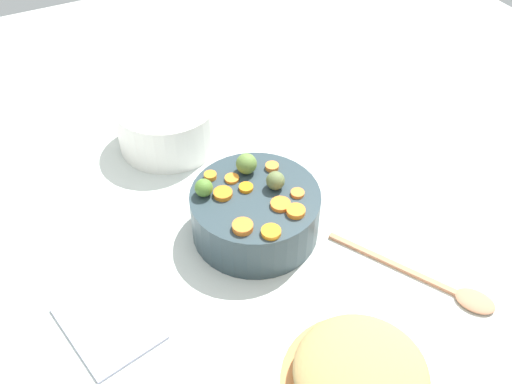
% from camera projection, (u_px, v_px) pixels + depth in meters
% --- Properties ---
extents(tabletop, '(2.40, 2.40, 0.02)m').
position_uv_depth(tabletop, '(258.00, 233.00, 1.17)').
color(tabletop, silver).
rests_on(tabletop, ground).
extents(serving_bowl_carrots, '(0.25, 0.25, 0.10)m').
position_uv_depth(serving_bowl_carrots, '(256.00, 214.00, 1.12)').
color(serving_bowl_carrots, '#2E3E45').
rests_on(serving_bowl_carrots, tabletop).
extents(stuffing_mound, '(0.19, 0.19, 0.05)m').
position_uv_depth(stuffing_mound, '(361.00, 373.00, 0.79)').
color(stuffing_mound, tan).
rests_on(stuffing_mound, metal_pot).
extents(carrot_slice_0, '(0.03, 0.03, 0.01)m').
position_uv_depth(carrot_slice_0, '(210.00, 176.00, 1.12)').
color(carrot_slice_0, orange).
rests_on(carrot_slice_0, serving_bowl_carrots).
extents(carrot_slice_1, '(0.03, 0.03, 0.01)m').
position_uv_depth(carrot_slice_1, '(246.00, 188.00, 1.10)').
color(carrot_slice_1, orange).
rests_on(carrot_slice_1, serving_bowl_carrots).
extents(carrot_slice_2, '(0.04, 0.04, 0.01)m').
position_uv_depth(carrot_slice_2, '(271.00, 232.00, 1.01)').
color(carrot_slice_2, orange).
rests_on(carrot_slice_2, serving_bowl_carrots).
extents(carrot_slice_3, '(0.05, 0.05, 0.01)m').
position_uv_depth(carrot_slice_3, '(243.00, 227.00, 1.02)').
color(carrot_slice_3, orange).
rests_on(carrot_slice_3, serving_bowl_carrots).
extents(carrot_slice_4, '(0.04, 0.04, 0.01)m').
position_uv_depth(carrot_slice_4, '(232.00, 179.00, 1.12)').
color(carrot_slice_4, orange).
rests_on(carrot_slice_4, serving_bowl_carrots).
extents(carrot_slice_5, '(0.05, 0.05, 0.01)m').
position_uv_depth(carrot_slice_5, '(223.00, 194.00, 1.08)').
color(carrot_slice_5, orange).
rests_on(carrot_slice_5, serving_bowl_carrots).
extents(carrot_slice_6, '(0.04, 0.04, 0.01)m').
position_uv_depth(carrot_slice_6, '(281.00, 204.00, 1.06)').
color(carrot_slice_6, orange).
rests_on(carrot_slice_6, serving_bowl_carrots).
extents(carrot_slice_7, '(0.04, 0.04, 0.01)m').
position_uv_depth(carrot_slice_7, '(298.00, 193.00, 1.09)').
color(carrot_slice_7, orange).
rests_on(carrot_slice_7, serving_bowl_carrots).
extents(carrot_slice_8, '(0.03, 0.03, 0.01)m').
position_uv_depth(carrot_slice_8, '(272.00, 167.00, 1.14)').
color(carrot_slice_8, orange).
rests_on(carrot_slice_8, serving_bowl_carrots).
extents(carrot_slice_9, '(0.05, 0.05, 0.01)m').
position_uv_depth(carrot_slice_9, '(296.00, 211.00, 1.05)').
color(carrot_slice_9, orange).
rests_on(carrot_slice_9, serving_bowl_carrots).
extents(brussels_sprout_0, '(0.04, 0.04, 0.04)m').
position_uv_depth(brussels_sprout_0, '(276.00, 181.00, 1.09)').
color(brussels_sprout_0, '#5F6E3E').
rests_on(brussels_sprout_0, serving_bowl_carrots).
extents(brussels_sprout_1, '(0.04, 0.04, 0.04)m').
position_uv_depth(brussels_sprout_1, '(204.00, 188.00, 1.08)').
color(brussels_sprout_1, '#527F2F').
rests_on(brussels_sprout_1, serving_bowl_carrots).
extents(brussels_sprout_2, '(0.04, 0.04, 0.04)m').
position_uv_depth(brussels_sprout_2, '(246.00, 164.00, 1.12)').
color(brussels_sprout_2, olive).
rests_on(brussels_sprout_2, serving_bowl_carrots).
extents(wooden_spoon, '(0.30, 0.19, 0.01)m').
position_uv_depth(wooden_spoon, '(444.00, 287.00, 1.05)').
color(wooden_spoon, '#B57B59').
rests_on(wooden_spoon, tabletop).
extents(casserole_dish, '(0.24, 0.24, 0.11)m').
position_uv_depth(casserole_dish, '(168.00, 123.00, 1.32)').
color(casserole_dish, white).
rests_on(casserole_dish, tabletop).
extents(dish_towel, '(0.21, 0.17, 0.01)m').
position_uv_depth(dish_towel, '(108.00, 323.00, 0.99)').
color(dish_towel, '#9FA3BB').
rests_on(dish_towel, tabletop).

